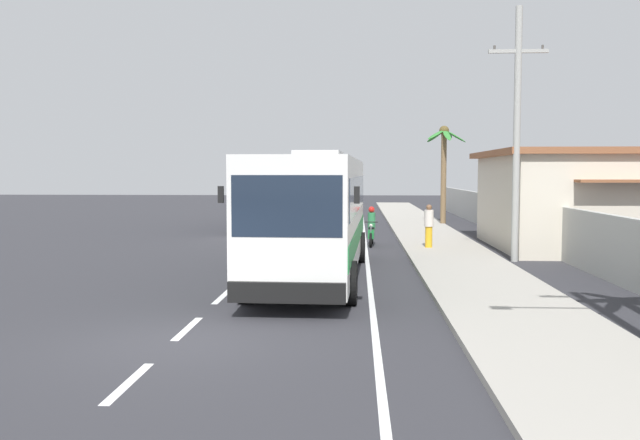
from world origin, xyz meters
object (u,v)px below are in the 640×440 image
coach_bus_foreground (314,211)px  motorcycle_beside_bus (371,230)px  palm_second (444,158)px  pedestrian_near_kerb (429,225)px  utility_pole_mid (517,130)px  coach_bus_far_lane (272,192)px

coach_bus_foreground → motorcycle_beside_bus: 9.13m
palm_second → pedestrian_near_kerb: bearing=-99.5°
coach_bus_foreground → motorcycle_beside_bus: bearing=78.2°
palm_second → motorcycle_beside_bus: bearing=-111.6°
coach_bus_foreground → motorcycle_beside_bus: (1.85, 8.84, -1.28)m
pedestrian_near_kerb → coach_bus_foreground: bearing=-55.4°
utility_pole_mid → pedestrian_near_kerb: bearing=130.8°
coach_bus_foreground → utility_pole_mid: 8.21m
coach_bus_far_lane → pedestrian_near_kerb: (7.71, -11.98, -0.96)m
coach_bus_far_lane → utility_pole_mid: 18.44m
motorcycle_beside_bus → palm_second: palm_second is taller
coach_bus_foreground → utility_pole_mid: utility_pole_mid is taller
coach_bus_foreground → coach_bus_far_lane: (-3.63, 19.00, 0.03)m
motorcycle_beside_bus → palm_second: size_ratio=0.34×
palm_second → coach_bus_foreground: bearing=-107.4°
pedestrian_near_kerb → utility_pole_mid: 5.36m
pedestrian_near_kerb → motorcycle_beside_bus: bearing=-154.8°
coach_bus_far_lane → palm_second: 10.11m
coach_bus_far_lane → motorcycle_beside_bus: coach_bus_far_lane is taller
coach_bus_far_lane → utility_pole_mid: utility_pole_mid is taller
coach_bus_far_lane → motorcycle_beside_bus: (5.49, -10.15, -1.32)m
coach_bus_foreground → palm_second: palm_second is taller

